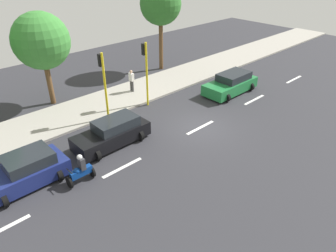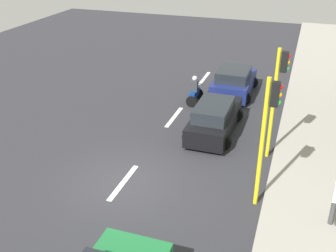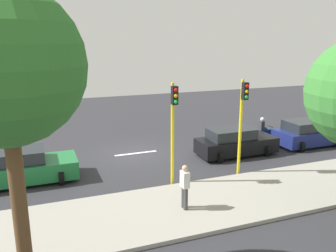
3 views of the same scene
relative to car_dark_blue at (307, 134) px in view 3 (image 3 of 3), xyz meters
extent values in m
cube|color=#2D2D33|center=(-2.15, -9.99, -0.76)|extent=(40.00, 60.00, 0.10)
cube|color=#9E998E|center=(4.85, -9.99, -0.64)|extent=(4.00, 60.00, 0.15)
cube|color=white|center=(-2.15, -15.99, -0.70)|extent=(0.20, 2.40, 0.01)
cube|color=white|center=(-2.15, -9.99, -0.70)|extent=(0.20, 2.40, 0.01)
cube|color=white|center=(-2.15, -3.99, -0.70)|extent=(0.20, 2.40, 0.01)
cube|color=white|center=(-2.15, 2.01, -0.70)|extent=(0.20, 2.40, 0.01)
cube|color=navy|center=(0.00, 0.07, -0.15)|extent=(1.95, 3.85, 0.80)
cube|color=#1E2328|center=(0.00, -0.23, 0.53)|extent=(1.64, 2.16, 0.56)
cylinder|color=black|center=(-0.86, 1.34, -0.39)|extent=(0.64, 0.22, 0.64)
cylinder|color=black|center=(0.86, 1.34, -0.39)|extent=(0.64, 0.22, 0.64)
cylinder|color=black|center=(-0.86, -1.20, -0.39)|extent=(0.64, 0.22, 0.64)
cylinder|color=black|center=(0.86, -1.20, -0.39)|extent=(0.64, 0.22, 0.64)
cube|color=#1E7238|center=(-0.05, -15.72, -0.15)|extent=(1.93, 4.59, 0.80)
cube|color=#1E2328|center=(-0.05, -16.09, 0.53)|extent=(1.62, 2.57, 0.56)
cylinder|color=black|center=(-0.91, -14.21, -0.39)|extent=(0.64, 0.22, 0.64)
cylinder|color=black|center=(0.80, -14.21, -0.39)|extent=(0.64, 0.22, 0.64)
cube|color=black|center=(0.06, -4.88, -0.15)|extent=(1.70, 4.41, 0.80)
cube|color=#1E2328|center=(0.06, -5.24, 0.53)|extent=(1.43, 2.47, 0.56)
cylinder|color=black|center=(-0.68, -3.43, -0.39)|extent=(0.64, 0.22, 0.64)
cylinder|color=black|center=(0.80, -3.43, -0.39)|extent=(0.64, 0.22, 0.64)
cylinder|color=black|center=(-0.68, -6.34, -0.39)|extent=(0.64, 0.22, 0.64)
cylinder|color=black|center=(0.80, -6.34, -0.39)|extent=(0.64, 0.22, 0.64)
cylinder|color=black|center=(-1.69, -1.30, -0.41)|extent=(0.60, 0.10, 0.60)
cylinder|color=black|center=(-1.69, -2.50, -0.41)|extent=(0.60, 0.10, 0.60)
cube|color=navy|center=(-1.69, -1.95, -0.16)|extent=(0.28, 1.10, 0.36)
sphere|color=navy|center=(-1.69, -1.75, 0.02)|extent=(0.32, 0.32, 0.32)
cylinder|color=black|center=(-1.69, -1.40, 0.19)|extent=(0.55, 0.04, 0.04)
cube|color=#333338|center=(-1.69, -2.05, 0.29)|extent=(0.36, 0.24, 0.60)
sphere|color=silver|center=(-1.69, -2.00, 0.69)|extent=(0.26, 0.26, 0.26)
cylinder|color=#3F3F3F|center=(4.97, -10.16, -0.14)|extent=(0.16, 0.16, 0.85)
cylinder|color=#3F3F3F|center=(5.17, -10.16, -0.14)|extent=(0.16, 0.16, 0.85)
cube|color=silver|center=(5.07, -10.16, 0.59)|extent=(0.40, 0.24, 0.60)
sphere|color=tan|center=(5.07, -10.16, 1.02)|extent=(0.22, 0.22, 0.22)
cylinder|color=yellow|center=(2.60, -6.33, 1.54)|extent=(0.14, 0.14, 4.50)
cube|color=black|center=(2.82, -6.33, 3.29)|extent=(0.24, 0.24, 0.76)
sphere|color=red|center=(2.94, -6.33, 3.53)|extent=(0.16, 0.16, 0.16)
sphere|color=#F2A50C|center=(2.94, -6.33, 3.29)|extent=(0.16, 0.16, 0.16)
sphere|color=green|center=(2.94, -6.33, 3.05)|extent=(0.16, 0.16, 0.16)
cylinder|color=yellow|center=(2.60, -9.67, 1.54)|extent=(0.14, 0.14, 4.50)
cube|color=black|center=(2.82, -9.67, 3.29)|extent=(0.24, 0.24, 0.76)
sphere|color=red|center=(2.94, -9.67, 3.53)|extent=(0.16, 0.16, 0.16)
sphere|color=#F2A50C|center=(2.94, -9.67, 3.29)|extent=(0.16, 0.16, 0.16)
sphere|color=green|center=(2.94, -9.67, 3.05)|extent=(0.16, 0.16, 0.16)
cylinder|color=brown|center=(7.66, -15.53, 1.52)|extent=(0.36, 0.36, 4.46)
sphere|color=#2D6B28|center=(7.66, -15.53, 4.98)|extent=(3.52, 3.52, 3.52)
camera|label=1|loc=(-13.12, 3.07, 9.16)|focal=33.38mm
camera|label=2|loc=(3.45, -21.31, 7.77)|focal=43.71mm
camera|label=3|loc=(15.91, -14.95, 5.54)|focal=37.52mm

